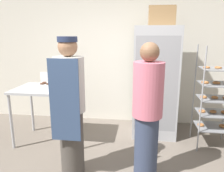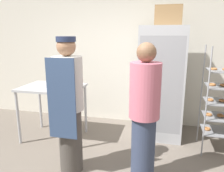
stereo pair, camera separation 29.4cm
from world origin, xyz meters
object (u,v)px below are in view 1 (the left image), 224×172
Objects in this scene: refrigerator at (155,82)px; blender_pitcher at (63,80)px; baking_rack at (215,98)px; person_baker at (70,106)px; person_customer at (147,112)px; donut_box at (47,84)px; cardboard_storage_box at (162,16)px.

refrigerator is 7.10× the size of blender_pitcher.
blender_pitcher is (-1.51, -0.45, 0.09)m from refrigerator.
person_baker is (-2.02, -1.00, 0.11)m from baking_rack.
person_customer is (-1.07, -0.97, 0.06)m from baking_rack.
refrigerator is 1.73m from person_baker.
cardboard_storage_box reaches higher than donut_box.
donut_box is (-2.71, -0.12, 0.17)m from baking_rack.
donut_box is at bearing -177.51° from baking_rack.
person_customer is at bearing -97.08° from refrigerator.
donut_box is at bearing 178.53° from blender_pitcher.
donut_box is 1.12m from person_baker.
cardboard_storage_box is at bearing 23.51° from refrigerator.
cardboard_storage_box is (1.86, 0.47, 1.10)m from donut_box.
baking_rack is at bearing 2.49° from donut_box.
person_customer is (-0.22, -1.32, -1.20)m from cardboard_storage_box.
person_baker is (0.40, -0.87, -0.13)m from blender_pitcher.
blender_pitcher is at bearing -177.03° from baking_rack.
person_customer is (1.35, -0.84, -0.18)m from blender_pitcher.
donut_box is 0.16× the size of person_customer.
refrigerator is 1.13× the size of person_customer.
cardboard_storage_box is at bearing 14.11° from donut_box.
blender_pitcher is 0.63× the size of cardboard_storage_box.
baking_rack is (0.91, -0.32, -0.15)m from refrigerator.
donut_box is at bearing -165.89° from cardboard_storage_box.
person_customer is at bearing -137.85° from baking_rack.
person_baker is at bearing -130.76° from cardboard_storage_box.
cardboard_storage_box is (1.56, 0.47, 1.02)m from blender_pitcher.
blender_pitcher is (0.29, -0.01, 0.07)m from donut_box.
person_customer reaches higher than blender_pitcher.
blender_pitcher is at bearing -163.40° from refrigerator.
baking_rack is 2.72m from donut_box.
cardboard_storage_box reaches higher than baking_rack.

